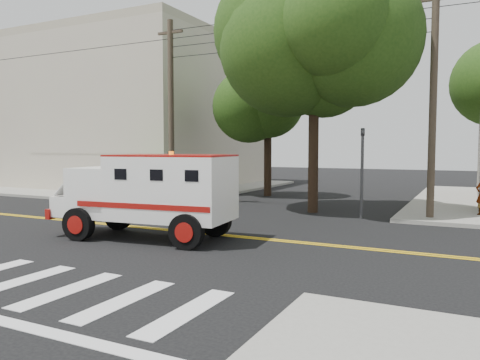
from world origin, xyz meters
The scene contains 11 objects.
ground centered at (0.00, 0.00, 0.00)m, with size 100.00×100.00×0.00m, color black.
sidewalk_nw centered at (-13.50, 13.50, 0.07)m, with size 17.00×17.00×0.15m, color gray.
building_left centered at (-15.50, 15.00, 5.15)m, with size 16.00×14.00×10.00m, color beige.
utility_pole_left centered at (-5.60, 6.00, 4.50)m, with size 0.28×0.28×9.00m, color #382D23.
utility_pole_right centered at (6.30, 6.20, 4.50)m, with size 0.28×0.28×9.00m, color #382D23.
tree_main centered at (1.94, 6.21, 7.20)m, with size 6.08×5.70×9.85m.
tree_left centered at (-2.68, 11.79, 5.73)m, with size 4.48×4.20×7.70m.
traffic_signal centered at (3.80, 5.60, 2.23)m, with size 0.15×0.18×3.60m.
accessibility_sign centered at (-6.20, 6.17, 1.37)m, with size 0.45×0.10×2.02m.
palm_planter centered at (-7.44, 6.62, 1.65)m, with size 3.52×2.63×2.36m.
armored_truck centered at (-1.19, -1.48, 1.49)m, with size 5.95×2.85×2.62m.
Camera 1 is at (7.73, -13.14, 2.84)m, focal length 35.00 mm.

